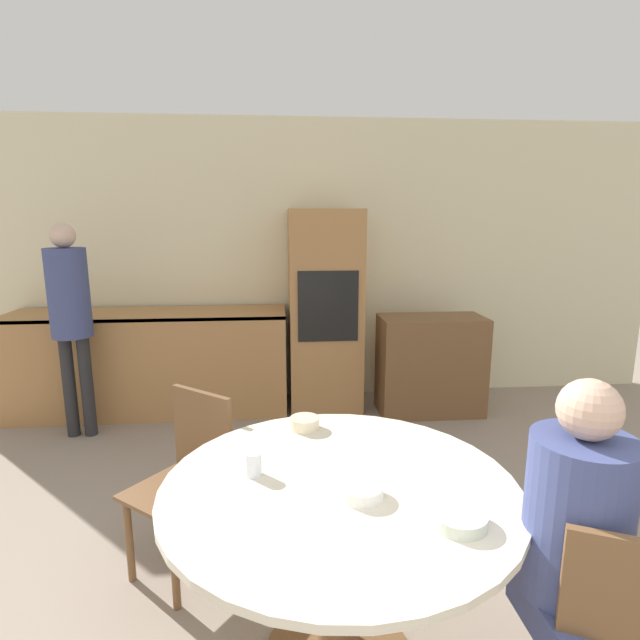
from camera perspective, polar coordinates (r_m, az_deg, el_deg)
The scene contains 13 objects.
wall_back at distance 4.75m, azimuth -1.76°, elevation 6.62°, with size 6.89×0.05×2.60m.
kitchen_counter at distance 4.70m, azimuth -18.77°, elevation -4.41°, with size 2.40×0.60×0.91m.
oven_unit at distance 4.49m, azimuth 0.56°, elevation 1.09°, with size 0.64×0.59×1.79m.
sideboard at distance 4.54m, azimuth 12.50°, elevation -5.03°, with size 0.91×0.45×0.87m.
dining_table at distance 2.02m, azimuth 2.19°, elevation -23.63°, with size 1.29×1.29×0.78m.
chair_near_right at distance 1.96m, azimuth 31.16°, elevation -28.63°, with size 0.53×0.53×0.89m.
chair_far_left at distance 2.61m, azimuth -14.70°, elevation -16.48°, with size 0.56×0.56×0.89m.
person_seated at distance 1.86m, azimuth 27.44°, elevation -21.83°, with size 0.32×0.38×1.26m.
person_standing at distance 4.26m, azimuth -26.68°, elevation 1.40°, with size 0.30×0.30×1.68m.
cup at distance 1.95m, azimuth -7.62°, elevation -15.98°, with size 0.06×0.06×0.09m.
bowl_near at distance 1.73m, azimuth 15.59°, elevation -21.03°, with size 0.18×0.18×0.04m.
bowl_centre at distance 2.31m, azimuth -1.77°, elevation -11.70°, with size 0.13×0.13×0.05m.
bowl_far at distance 1.81m, azimuth 4.74°, elevation -18.94°, with size 0.15×0.15×0.04m.
Camera 1 is at (-0.26, -0.10, 1.72)m, focal length 28.00 mm.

